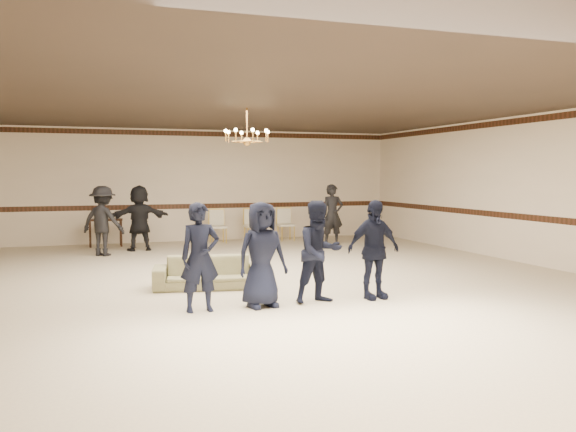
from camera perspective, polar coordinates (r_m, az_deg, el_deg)
name	(u,v)px	position (r m, az deg, el deg)	size (l,w,h in m)	color
room	(262,192)	(10.84, -2.48, 2.22)	(12.01, 14.01, 3.21)	tan
chair_rail	(193,206)	(17.67, -8.90, 0.92)	(12.00, 0.02, 0.14)	#3B1D11
crown_molding	(192,134)	(17.68, -8.97, 7.66)	(12.00, 0.02, 0.14)	#3B1D11
chandelier	(247,125)	(11.83, -3.88, 8.55)	(0.94, 0.94, 0.89)	#C68D3F
boy_a	(200,257)	(8.59, -8.27, -3.86)	(0.56, 0.37, 1.54)	black
boy_b	(262,254)	(8.79, -2.49, -3.63)	(0.75, 0.49, 1.54)	black
boy_c	(319,252)	(9.09, 2.97, -3.39)	(0.75, 0.58, 1.54)	black
boy_d	(374,249)	(9.46, 8.05, -3.13)	(0.90, 0.37, 1.54)	black
settee	(209,272)	(10.39, -7.47, -5.27)	(1.84, 0.72, 0.54)	#838057
adult_left	(103,221)	(14.92, -17.01, -0.45)	(1.07, 0.61, 1.65)	black
adult_mid	(139,218)	(15.67, -13.80, -0.18)	(1.53, 0.49, 1.65)	black
adult_right	(333,215)	(16.53, 4.22, 0.14)	(0.60, 0.39, 1.65)	black
banquet_chair_left	(218,227)	(16.99, -6.59, -0.99)	(0.45, 0.45, 0.93)	beige
banquet_chair_mid	(253,226)	(17.23, -3.34, -0.90)	(0.45, 0.45, 0.93)	beige
banquet_chair_right	(286,225)	(17.52, -0.18, -0.81)	(0.45, 0.45, 0.93)	beige
console_table	(106,233)	(16.82, -16.77, -1.51)	(0.88, 0.37, 0.74)	black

